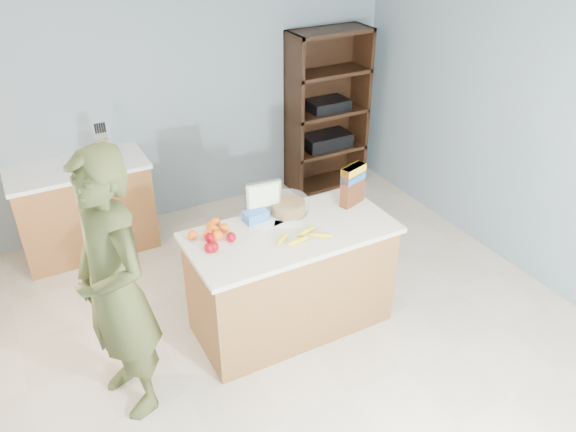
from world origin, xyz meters
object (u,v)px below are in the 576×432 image
cereal_box (353,182)px  tv (263,197)px  counter_peninsula (291,283)px  shelving_unit (325,113)px  person (114,290)px

cereal_box → tv: bearing=165.5°
counter_peninsula → shelving_unit: shelving_unit is taller
tv → counter_peninsula: bearing=-76.3°
person → counter_peninsula: bearing=79.7°
counter_peninsula → tv: tv is taller
counter_peninsula → cereal_box: size_ratio=4.71×
shelving_unit → tv: shelving_unit is taller
shelving_unit → cereal_box: 2.15m
tv → cereal_box: 0.72m
counter_peninsula → tv: size_ratio=5.53×
person → cereal_box: bearing=81.4°
shelving_unit → cereal_box: shelving_unit is taller
counter_peninsula → shelving_unit: (1.55, 2.05, 0.45)m
cereal_box → person: bearing=-172.0°
person → cereal_box: person is taller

